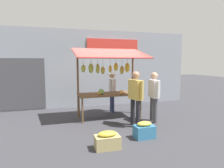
# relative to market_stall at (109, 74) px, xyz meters

# --- Properties ---
(ground_plane) EXTENTS (40.00, 40.00, 0.00)m
(ground_plane) POSITION_rel_market_stall_xyz_m (-0.01, 0.05, -1.56)
(ground_plane) COLOR #38383D
(street_backdrop) EXTENTS (9.00, 0.30, 3.40)m
(street_backdrop) POSITION_rel_market_stall_xyz_m (0.04, -2.14, 0.14)
(street_backdrop) COLOR #8C939E
(street_backdrop) RESTS_ON ground
(market_stall) EXTENTS (2.50, 1.46, 2.50)m
(market_stall) POSITION_rel_market_stall_xyz_m (0.00, 0.00, 0.00)
(market_stall) COLOR brown
(market_stall) RESTS_ON ground
(vendor_with_sunhat) EXTENTS (0.40, 0.67, 1.56)m
(vendor_with_sunhat) POSITION_rel_market_stall_xyz_m (-0.35, -0.70, -0.65)
(vendor_with_sunhat) COLOR navy
(vendor_with_sunhat) RESTS_ON ground
(shopper_in_grey_tee) EXTENTS (0.28, 0.70, 1.66)m
(shopper_in_grey_tee) POSITION_rel_market_stall_xyz_m (-1.28, 0.97, -0.60)
(shopper_in_grey_tee) COLOR #4C4C51
(shopper_in_grey_tee) RESTS_ON ground
(shopper_with_ponytail) EXTENTS (0.31, 0.71, 1.71)m
(shopper_with_ponytail) POSITION_rel_market_stall_xyz_m (-0.51, 1.21, -0.56)
(shopper_with_ponytail) COLOR #232328
(shopper_with_ponytail) RESTS_ON ground
(produce_crate_near) EXTENTS (0.54, 0.35, 0.44)m
(produce_crate_near) POSITION_rel_market_stall_xyz_m (-0.32, 2.21, -1.35)
(produce_crate_near) COLOR teal
(produce_crate_near) RESTS_ON ground
(produce_crate_side) EXTENTS (0.59, 0.37, 0.41)m
(produce_crate_side) POSITION_rel_market_stall_xyz_m (0.79, 2.54, -1.37)
(produce_crate_side) COLOR tan
(produce_crate_side) RESTS_ON ground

